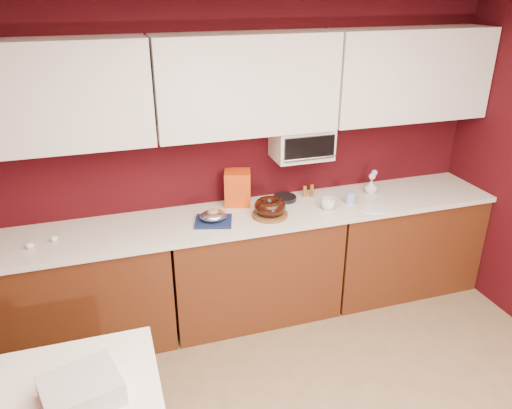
{
  "coord_description": "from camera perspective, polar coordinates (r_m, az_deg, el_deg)",
  "views": [
    {
      "loc": [
        -1.02,
        -1.35,
        2.52
      ],
      "look_at": [
        -0.01,
        1.84,
        1.02
      ],
      "focal_mm": 35.0,
      "sensor_mm": 36.0,
      "label": 1
    }
  ],
  "objects": [
    {
      "name": "flower_blue",
      "position": [
        4.25,
        13.37,
        3.55
      ],
      "size": [
        0.05,
        0.05,
        0.05
      ],
      "primitive_type": "sphere",
      "color": "#84A7D4",
      "rests_on": "flower_vase"
    },
    {
      "name": "countertop",
      "position": [
        3.81,
        -0.37,
        -1.32
      ],
      "size": [
        4.0,
        0.62,
        0.04
      ],
      "primitive_type": "cube",
      "color": "silver",
      "rests_on": "base_cabinet_center"
    },
    {
      "name": "china_plate",
      "position": [
        3.99,
        13.23,
        -0.39
      ],
      "size": [
        0.21,
        0.21,
        0.01
      ],
      "primitive_type": "cylinder",
      "rotation": [
        0.0,
        0.0,
        -0.03
      ],
      "color": "white",
      "rests_on": "countertop"
    },
    {
      "name": "upper_cabinet_center",
      "position": [
        3.64,
        -1.11,
        13.56
      ],
      "size": [
        1.31,
        0.33,
        0.7
      ],
      "primitive_type": "cube",
      "color": "white",
      "rests_on": "wall_back"
    },
    {
      "name": "flower_pink",
      "position": [
        4.23,
        13.13,
        3.14
      ],
      "size": [
        0.06,
        0.06,
        0.06
      ],
      "primitive_type": "sphere",
      "color": "pink",
      "rests_on": "flower_vase"
    },
    {
      "name": "roasted_ham",
      "position": [
        3.64,
        -4.92,
        -0.93
      ],
      "size": [
        0.11,
        0.1,
        0.06
      ],
      "primitive_type": "ellipsoid",
      "rotation": [
        0.0,
        0.0,
        -0.23
      ],
      "color": "tan",
      "rests_on": "foil_ham_nest"
    },
    {
      "name": "bundt_cake",
      "position": [
        3.73,
        1.61,
        -0.24
      ],
      "size": [
        0.3,
        0.3,
        0.1
      ],
      "primitive_type": "torus",
      "rotation": [
        0.0,
        0.0,
        -0.33
      ],
      "color": "black",
      "rests_on": "cake_base"
    },
    {
      "name": "amber_bottle_tall",
      "position": [
        4.12,
        6.39,
        1.59
      ],
      "size": [
        0.03,
        0.03,
        0.1
      ],
      "primitive_type": "cylinder",
      "rotation": [
        0.0,
        0.0,
        0.16
      ],
      "color": "brown",
      "rests_on": "countertop"
    },
    {
      "name": "amber_bottle",
      "position": [
        4.11,
        5.6,
        1.53
      ],
      "size": [
        0.03,
        0.03,
        0.09
      ],
      "primitive_type": "cylinder",
      "rotation": [
        0.0,
        0.0,
        0.02
      ],
      "color": "#8D5919",
      "rests_on": "countertop"
    },
    {
      "name": "base_cabinet_center",
      "position": [
        4.03,
        -0.36,
        -7.11
      ],
      "size": [
        1.31,
        0.58,
        0.86
      ],
      "primitive_type": "cube",
      "color": "#522610",
      "rests_on": "floor"
    },
    {
      "name": "flower_vase",
      "position": [
        4.26,
        13.02,
        2.08
      ],
      "size": [
        0.09,
        0.09,
        0.13
      ],
      "primitive_type": "imported",
      "rotation": [
        0.0,
        0.0,
        -0.04
      ],
      "color": "silver",
      "rests_on": "countertop"
    },
    {
      "name": "coffee_mug",
      "position": [
        3.9,
        8.23,
        0.21
      ],
      "size": [
        0.14,
        0.14,
        0.11
      ],
      "primitive_type": "imported",
      "rotation": [
        0.0,
        0.0,
        0.85
      ],
      "color": "silver",
      "rests_on": "countertop"
    },
    {
      "name": "upper_cabinet_right",
      "position": [
        4.21,
        17.1,
        13.99
      ],
      "size": [
        1.31,
        0.33,
        0.7
      ],
      "primitive_type": "cube",
      "color": "white",
      "rests_on": "wall_back"
    },
    {
      "name": "egg_right",
      "position": [
        3.66,
        -22.09,
        -3.65
      ],
      "size": [
        0.06,
        0.05,
        0.04
      ],
      "primitive_type": "ellipsoid",
      "rotation": [
        0.0,
        0.0,
        0.18
      ],
      "color": "white",
      "rests_on": "countertop"
    },
    {
      "name": "toaster_oven_door",
      "position": [
        3.78,
        6.15,
        6.4
      ],
      "size": [
        0.4,
        0.02,
        0.18
      ],
      "primitive_type": "cube",
      "color": "black",
      "rests_on": "toaster_oven"
    },
    {
      "name": "toaster_oven_handle",
      "position": [
        3.79,
        6.19,
        5.25
      ],
      "size": [
        0.42,
        0.02,
        0.02
      ],
      "primitive_type": "cylinder",
      "rotation": [
        0.0,
        1.57,
        0.0
      ],
      "color": "silver",
      "rests_on": "toaster_oven"
    },
    {
      "name": "blue_jar",
      "position": [
        4.03,
        10.73,
        0.75
      ],
      "size": [
        0.09,
        0.09,
        0.1
      ],
      "primitive_type": "cylinder",
      "rotation": [
        0.0,
        0.0,
        0.09
      ],
      "color": "#1C389C",
      "rests_on": "countertop"
    },
    {
      "name": "egg_left",
      "position": [
        3.63,
        -24.43,
        -4.32
      ],
      "size": [
        0.07,
        0.06,
        0.04
      ],
      "primitive_type": "ellipsoid",
      "rotation": [
        0.0,
        0.0,
        0.33
      ],
      "color": "white",
      "rests_on": "countertop"
    },
    {
      "name": "upper_cabinet_left",
      "position": [
        3.51,
        -22.9,
        11.31
      ],
      "size": [
        1.31,
        0.33,
        0.7
      ],
      "primitive_type": "cube",
      "color": "white",
      "rests_on": "wall_back"
    },
    {
      "name": "pandoro_box",
      "position": [
        3.92,
        -2.12,
        1.93
      ],
      "size": [
        0.24,
        0.23,
        0.27
      ],
      "primitive_type": "cube",
      "rotation": [
        0.0,
        0.0,
        -0.29
      ],
      "color": "red",
      "rests_on": "countertop"
    },
    {
      "name": "dark_pan",
      "position": [
        4.04,
        3.3,
        0.73
      ],
      "size": [
        0.24,
        0.24,
        0.03
      ],
      "primitive_type": "cylinder",
      "rotation": [
        0.0,
        0.0,
        -0.32
      ],
      "color": "black",
      "rests_on": "countertop"
    },
    {
      "name": "foil_ham_nest",
      "position": [
        3.65,
        -4.91,
        -1.29
      ],
      "size": [
        0.2,
        0.18,
        0.07
      ],
      "primitive_type": "ellipsoid",
      "rotation": [
        0.0,
        0.0,
        -0.06
      ],
      "color": "silver",
      "rests_on": "navy_towel"
    },
    {
      "name": "base_cabinet_right",
      "position": [
        4.55,
        15.94,
        -4.2
      ],
      "size": [
        1.31,
        0.58,
        0.86
      ],
      "primitive_type": "cube",
      "color": "#522610",
      "rests_on": "floor"
    },
    {
      "name": "wall_back",
      "position": [
        3.95,
        -1.73,
        5.38
      ],
      "size": [
        4.0,
        0.02,
        2.5
      ],
      "primitive_type": "cube",
      "color": "#3A070C",
      "rests_on": "floor"
    },
    {
      "name": "toaster_oven",
      "position": [
        3.92,
        5.22,
        7.09
      ],
      "size": [
        0.45,
        0.3,
        0.25
      ],
      "primitive_type": "cube",
      "color": "white",
      "rests_on": "upper_cabinet_center"
    },
    {
      "name": "newspaper_stack",
      "position": [
        2.56,
        -19.36,
        -19.41
      ],
      "size": [
        0.4,
        0.36,
        0.12
      ],
      "primitive_type": "cube",
      "rotation": [
        0.0,
        0.0,
        0.27
      ],
      "color": "silver",
      "rests_on": "dining_table"
    },
    {
      "name": "cake_base",
      "position": [
        3.76,
        1.59,
        -1.18
      ],
      "size": [
        0.35,
        0.35,
        0.02
      ],
      "primitive_type": "cylinder",
      "rotation": [
        0.0,
        0.0,
        0.39
      ],
      "color": "brown",
      "rests_on": "countertop"
    },
    {
      "name": "base_cabinet_left",
      "position": [
        3.91,
        -19.66,
        -9.78
      ],
      "size": [
        1.31,
        0.58,
        0.86
      ],
      "primitive_type": "cube",
      "color": "#522610",
      "rests_on": "floor"
    },
    {
      "name": "navy_towel",
      "position": [
        3.67,
        -4.88,
        -1.92
      ],
      "size": [
        0.32,
        0.29,
        0.02
      ],
      "primitive_type": "cube",
      "rotation": [
        0.0,
        0.0,
        -0.28
      ],
      "color": "#14204D",
      "rests_on": "countertop"
    }
  ]
}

